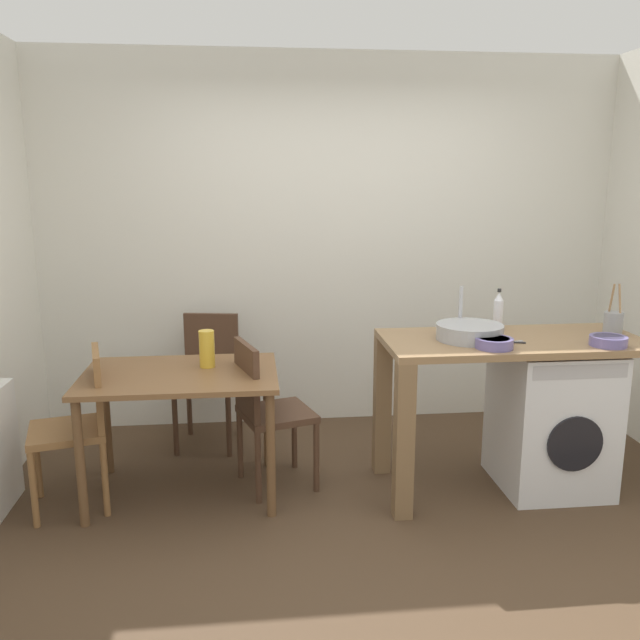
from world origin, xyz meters
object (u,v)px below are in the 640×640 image
object	(u,v)px
dining_table	(181,389)
washing_machine	(551,417)
utensil_crock	(613,322)
vase	(207,349)
mixing_bowl	(494,342)
chair_opposite	(265,406)
bottle_tall_green	(498,311)
chair_spare_by_wall	(209,372)
colander	(608,340)
chair_person_seat	(80,420)

from	to	relation	value
dining_table	washing_machine	xyz separation A→B (m)	(2.18, -0.13, -0.21)
utensil_crock	vase	xyz separation A→B (m)	(-2.39, 0.18, -0.14)
washing_machine	vase	bearing A→B (deg)	173.59
mixing_bowl	washing_machine	bearing A→B (deg)	23.44
washing_machine	utensil_crock	xyz separation A→B (m)	(0.37, 0.05, 0.56)
chair_opposite	bottle_tall_green	bearing A→B (deg)	75.76
chair_opposite	chair_spare_by_wall	world-z (taller)	same
dining_table	vase	distance (m)	0.27
chair_opposite	colander	bearing A→B (deg)	61.64
dining_table	chair_person_seat	world-z (taller)	chair_person_seat
mixing_bowl	dining_table	bearing A→B (deg)	169.29
chair_person_seat	utensil_crock	world-z (taller)	utensil_crock
dining_table	chair_opposite	size ratio (longest dim) A/B	1.22
dining_table	washing_machine	distance (m)	2.19
chair_spare_by_wall	dining_table	bearing A→B (deg)	91.44
chair_spare_by_wall	vase	world-z (taller)	vase
bottle_tall_green	colander	bearing A→B (deg)	-44.05
chair_person_seat	bottle_tall_green	xyz separation A→B (m)	(2.45, 0.18, 0.53)
colander	vase	xyz separation A→B (m)	(-2.21, 0.45, -0.10)
colander	vase	world-z (taller)	colander
mixing_bowl	colander	size ratio (longest dim) A/B	1.03
utensil_crock	washing_machine	bearing A→B (deg)	-171.90
mixing_bowl	colander	distance (m)	0.64
utensil_crock	mixing_bowl	bearing A→B (deg)	-163.12
bottle_tall_green	vase	xyz separation A→B (m)	(-1.75, -0.00, -0.19)
chair_opposite	utensil_crock	size ratio (longest dim) A/B	3.00
chair_person_seat	vase	size ratio (longest dim) A/B	4.13
chair_person_seat	bottle_tall_green	world-z (taller)	bottle_tall_green
chair_person_seat	colander	world-z (taller)	colander
chair_spare_by_wall	utensil_crock	distance (m)	2.62
dining_table	vase	world-z (taller)	vase
chair_opposite	colander	world-z (taller)	colander
vase	chair_opposite	bearing A→B (deg)	-12.34
dining_table	colander	world-z (taller)	colander
chair_spare_by_wall	washing_machine	xyz separation A→B (m)	(2.06, -0.90, -0.08)
bottle_tall_green	mixing_bowl	bearing A→B (deg)	-113.25
mixing_bowl	utensil_crock	world-z (taller)	utensil_crock
utensil_crock	colander	world-z (taller)	utensil_crock
chair_person_seat	vase	xyz separation A→B (m)	(0.70, 0.18, 0.34)
dining_table	chair_person_seat	size ratio (longest dim) A/B	1.22
chair_opposite	chair_spare_by_wall	distance (m)	0.83
chair_opposite	mixing_bowl	xyz separation A→B (m)	(1.24, -0.35, 0.44)
utensil_crock	colander	xyz separation A→B (m)	(-0.18, -0.27, -0.04)
dining_table	mixing_bowl	world-z (taller)	mixing_bowl
colander	vase	bearing A→B (deg)	168.62
chair_spare_by_wall	washing_machine	bearing A→B (deg)	166.13
dining_table	chair_opposite	bearing A→B (deg)	3.35
chair_opposite	chair_spare_by_wall	size ratio (longest dim) A/B	1.00
dining_table	washing_machine	world-z (taller)	washing_machine
chair_opposite	utensil_crock	world-z (taller)	utensil_crock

